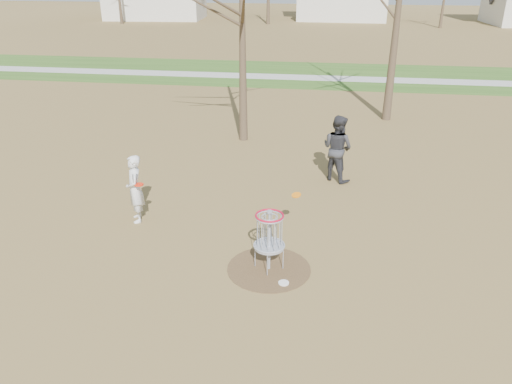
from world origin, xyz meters
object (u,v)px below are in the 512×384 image
player_standing (135,189)px  disc_grounded (284,283)px  player_throwing (337,148)px  disc_golf_basket (269,231)px

player_standing → disc_grounded: bearing=35.4°
player_throwing → disc_golf_basket: (-1.39, -5.16, -0.08)m
player_throwing → disc_grounded: bearing=114.8°
player_standing → disc_grounded: 4.61m
player_standing → disc_grounded: player_standing is taller
disc_grounded → disc_golf_basket: (-0.37, 0.50, 0.89)m
player_standing → player_throwing: bearing=99.5°
player_standing → disc_grounded: (3.94, -2.24, -0.85)m
disc_grounded → player_standing: bearing=150.4°
player_throwing → disc_grounded: player_throwing is taller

